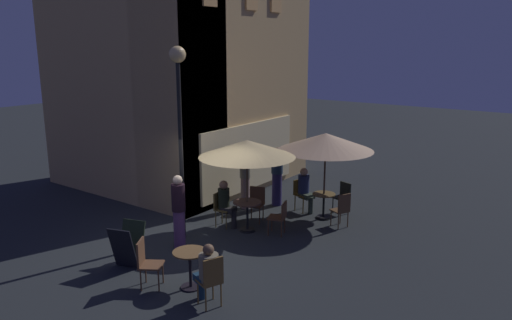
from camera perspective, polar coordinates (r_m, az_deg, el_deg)
ground_plane at (r=11.97m, az=-7.53°, el=-9.92°), size 60.00×60.00×0.00m
cafe_building at (r=15.84m, az=-8.89°, el=10.69°), size 6.54×6.63×8.04m
street_lamp_near_corner at (r=11.63m, az=-8.96°, el=7.23°), size 0.39×0.39×4.67m
menu_sandwich_board at (r=11.04m, az=-14.73°, el=-9.58°), size 0.79×0.72×0.94m
cafe_table_0 at (r=12.59m, az=-1.02°, el=-5.82°), size 0.73×0.73×0.79m
cafe_table_1 at (r=13.62m, az=7.89°, el=-4.84°), size 0.63×0.63×0.72m
cafe_table_2 at (r=9.87m, az=-7.69°, el=-11.75°), size 0.67×0.67×0.77m
patio_umbrella_0 at (r=12.16m, az=-1.05°, el=1.32°), size 2.43×2.43×2.39m
patio_umbrella_1 at (r=13.20m, az=8.12°, el=2.09°), size 2.57×2.57×2.40m
cafe_chair_0 at (r=12.38m, az=2.81°, el=-6.43°), size 0.54×0.54×0.85m
cafe_chair_1 at (r=13.31m, az=0.05°, el=-4.78°), size 0.54×0.54×0.94m
cafe_chair_2 at (r=12.96m, az=-4.09°, el=-5.35°), size 0.46×0.46×0.92m
cafe_chair_3 at (r=14.19m, az=5.30°, el=-3.69°), size 0.52×0.52×0.91m
cafe_chair_4 at (r=13.02m, az=9.99°, el=-5.48°), size 0.52×0.52×0.93m
cafe_chair_5 at (r=14.14m, az=10.10°, el=-3.99°), size 0.48×0.48×0.89m
cafe_chair_6 at (r=9.12m, az=-5.22°, el=-13.47°), size 0.51×0.51×1.00m
cafe_chair_7 at (r=10.04m, az=-12.69°, el=-11.26°), size 0.61×0.61×0.98m
patron_seated_0 at (r=12.84m, az=-3.55°, el=-4.79°), size 0.35×0.52×1.26m
patron_seated_1 at (r=14.05m, az=5.72°, el=-3.18°), size 0.41×0.52×1.28m
patron_seated_2 at (r=9.20m, az=-5.66°, el=-12.61°), size 0.47×0.55×1.21m
patron_standing_3 at (r=14.52m, az=2.46°, el=-1.91°), size 0.34×0.34×1.76m
patron_standing_4 at (r=14.22m, az=-1.28°, el=-2.05°), size 0.31×0.31×1.81m
patron_standing_5 at (r=11.60m, az=-8.99°, el=-5.93°), size 0.32×0.32×1.78m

